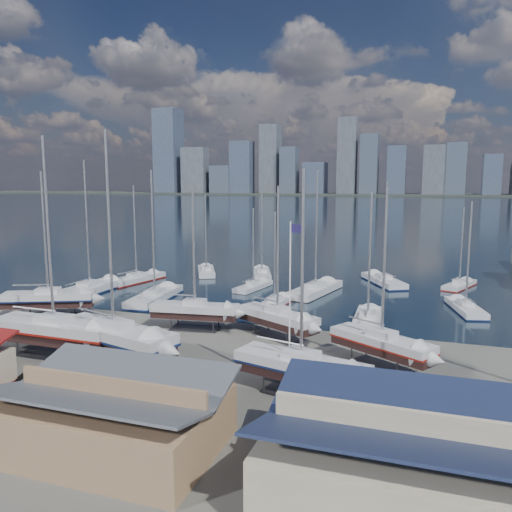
% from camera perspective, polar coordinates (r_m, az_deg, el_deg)
% --- Properties ---
extents(ground, '(1400.00, 1400.00, 0.00)m').
position_cam_1_polar(ground, '(44.16, -4.01, -11.22)').
color(ground, '#605E59').
rests_on(ground, ground).
extents(water, '(1400.00, 600.00, 0.40)m').
position_cam_1_polar(water, '(349.09, 15.94, 5.58)').
color(water, '#182337').
rests_on(water, ground).
extents(far_shore, '(1400.00, 80.00, 2.20)m').
position_cam_1_polar(far_shore, '(608.76, 17.12, 6.70)').
color(far_shore, '#2D332D').
rests_on(far_shore, ground).
extents(skyline, '(639.14, 43.80, 107.69)m').
position_cam_1_polar(skyline, '(603.12, 16.51, 10.32)').
color(skyline, '#475166').
rests_on(skyline, far_shore).
extents(shed_grey, '(12.60, 8.40, 4.17)m').
position_cam_1_polar(shed_grey, '(30.31, -16.21, -16.63)').
color(shed_grey, '#8C6B4C').
rests_on(shed_grey, ground).
extents(shed_blue, '(13.65, 9.45, 4.71)m').
position_cam_1_polar(shed_blue, '(25.58, 17.20, -20.94)').
color(shed_blue, '#BFB293').
rests_on(shed_blue, ground).
extents(sailboat_cradle_0, '(10.18, 6.53, 16.01)m').
position_cam_1_polar(sailboat_cradle_0, '(60.06, -22.62, -4.52)').
color(sailboat_cradle_0, '#2D2D33').
rests_on(sailboat_cradle_0, ground).
extents(sailboat_cradle_1, '(11.70, 3.49, 18.60)m').
position_cam_1_polar(sailboat_cradle_1, '(46.77, -22.06, -7.88)').
color(sailboat_cradle_1, '#2D2D33').
rests_on(sailboat_cradle_1, ground).
extents(sailboat_cradle_2, '(9.03, 3.59, 14.47)m').
position_cam_1_polar(sailboat_cradle_2, '(51.28, -7.00, -6.15)').
color(sailboat_cradle_2, '#2D2D33').
rests_on(sailboat_cradle_2, ground).
extents(sailboat_cradle_3, '(12.29, 6.38, 18.89)m').
position_cam_1_polar(sailboat_cradle_3, '(43.39, -15.93, -8.81)').
color(sailboat_cradle_3, '#2D2D33').
rests_on(sailboat_cradle_3, ground).
extents(sailboat_cradle_4, '(8.93, 6.36, 14.52)m').
position_cam_1_polar(sailboat_cradle_4, '(48.22, 2.46, -7.03)').
color(sailboat_cradle_4, '#2D2D33').
rests_on(sailboat_cradle_4, ground).
extents(sailboat_cradle_5, '(10.10, 5.07, 15.74)m').
position_cam_1_polar(sailboat_cradle_5, '(35.78, 5.16, -12.52)').
color(sailboat_cradle_5, '#2D2D33').
rests_on(sailboat_cradle_5, ground).
extents(sailboat_cradle_6, '(8.87, 6.71, 14.46)m').
position_cam_1_polar(sailboat_cradle_6, '(42.01, 14.14, -9.63)').
color(sailboat_cradle_6, '#2D2D33').
rests_on(sailboat_cradle_6, ground).
extents(sailboat_moored_0, '(3.77, 12.50, 18.57)m').
position_cam_1_polar(sailboat_moored_0, '(71.19, -18.42, -3.81)').
color(sailboat_moored_0, black).
rests_on(sailboat_moored_0, water).
extents(sailboat_moored_1, '(4.84, 10.50, 15.14)m').
position_cam_1_polar(sailboat_moored_1, '(77.10, -13.48, -2.70)').
color(sailboat_moored_1, black).
rests_on(sailboat_moored_1, water).
extents(sailboat_moored_2, '(6.23, 9.20, 13.61)m').
position_cam_1_polar(sailboat_moored_2, '(81.84, -5.71, -1.86)').
color(sailboat_moored_2, black).
rests_on(sailboat_moored_2, water).
extents(sailboat_moored_3, '(4.31, 11.71, 17.12)m').
position_cam_1_polar(sailboat_moored_3, '(64.51, -11.48, -4.78)').
color(sailboat_moored_3, black).
rests_on(sailboat_moored_3, water).
extents(sailboat_moored_4, '(3.55, 8.13, 11.87)m').
position_cam_1_polar(sailboat_moored_4, '(69.95, -0.31, -3.57)').
color(sailboat_moored_4, black).
rests_on(sailboat_moored_4, water).
extents(sailboat_moored_5, '(5.62, 9.50, 13.72)m').
position_cam_1_polar(sailboat_moored_5, '(79.61, 0.66, -2.12)').
color(sailboat_moored_5, black).
rests_on(sailboat_moored_5, water).
extents(sailboat_moored_6, '(2.92, 8.16, 11.95)m').
position_cam_1_polar(sailboat_moored_6, '(60.49, 2.14, -5.49)').
color(sailboat_moored_6, black).
rests_on(sailboat_moored_6, water).
extents(sailboat_moored_7, '(5.66, 11.87, 17.29)m').
position_cam_1_polar(sailboat_moored_7, '(67.66, 6.81, -4.05)').
color(sailboat_moored_7, black).
rests_on(sailboat_moored_7, water).
extents(sailboat_moored_8, '(7.49, 10.65, 15.68)m').
position_cam_1_polar(sailboat_moored_8, '(75.89, 14.36, -2.91)').
color(sailboat_moored_8, black).
rests_on(sailboat_moored_8, water).
extents(sailboat_moored_9, '(2.95, 9.70, 14.54)m').
position_cam_1_polar(sailboat_moored_9, '(54.25, 12.64, -7.31)').
color(sailboat_moored_9, black).
rests_on(sailboat_moored_9, water).
extents(sailboat_moored_10, '(4.42, 9.26, 13.34)m').
position_cam_1_polar(sailboat_moored_10, '(62.94, 22.81, -5.61)').
color(sailboat_moored_10, black).
rests_on(sailboat_moored_10, water).
extents(sailboat_moored_11, '(5.22, 8.30, 12.05)m').
position_cam_1_polar(sailboat_moored_11, '(76.62, 22.22, -3.16)').
color(sailboat_moored_11, black).
rests_on(sailboat_moored_11, water).
extents(car_a, '(2.90, 5.07, 1.62)m').
position_cam_1_polar(car_a, '(40.08, -24.09, -12.80)').
color(car_a, gray).
rests_on(car_a, ground).
extents(car_b, '(4.12, 2.22, 1.29)m').
position_cam_1_polar(car_b, '(38.05, -12.45, -13.66)').
color(car_b, gray).
rests_on(car_b, ground).
extents(car_c, '(4.19, 5.94, 1.50)m').
position_cam_1_polar(car_c, '(35.69, -15.68, -15.12)').
color(car_c, gray).
rests_on(car_c, ground).
extents(car_d, '(3.00, 4.83, 1.31)m').
position_cam_1_polar(car_d, '(32.18, 11.16, -17.85)').
color(car_d, gray).
rests_on(car_d, ground).
extents(flagpole, '(1.04, 0.12, 11.71)m').
position_cam_1_polar(flagpole, '(41.20, 4.02, -2.95)').
color(flagpole, white).
rests_on(flagpole, ground).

